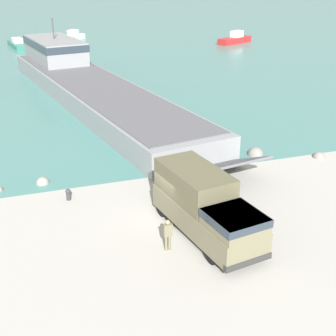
% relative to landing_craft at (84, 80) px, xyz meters
% --- Properties ---
extents(ground_plane, '(240.00, 240.00, 0.00)m').
position_rel_landing_craft_xyz_m(ground_plane, '(0.19, -28.18, -1.62)').
color(ground_plane, '#A8A59E').
extents(water_surface, '(240.00, 180.00, 0.01)m').
position_rel_landing_craft_xyz_m(water_surface, '(0.19, 67.36, -1.61)').
color(water_surface, '#477F7A').
rests_on(water_surface, ground_plane).
extents(landing_craft, '(13.88, 43.82, 6.99)m').
position_rel_landing_craft_xyz_m(landing_craft, '(0.00, 0.00, 0.00)').
color(landing_craft, gray).
rests_on(landing_craft, ground_plane).
extents(military_truck, '(3.69, 7.74, 3.27)m').
position_rel_landing_craft_xyz_m(military_truck, '(1.26, -30.27, 0.03)').
color(military_truck, '#6B664C').
rests_on(military_truck, ground_plane).
extents(soldier_on_ramp, '(0.45, 0.26, 1.69)m').
position_rel_landing_craft_xyz_m(soldier_on_ramp, '(-1.07, -31.14, -0.64)').
color(soldier_on_ramp, '#6B664C').
rests_on(soldier_on_ramp, ground_plane).
extents(moored_boat_a, '(5.51, 6.17, 1.84)m').
position_rel_landing_craft_xyz_m(moored_boat_a, '(4.29, 39.52, -1.01)').
color(moored_boat_a, white).
rests_on(moored_boat_a, ground_plane).
extents(moored_boat_b, '(3.41, 8.18, 1.45)m').
position_rel_landing_craft_xyz_m(moored_boat_b, '(-5.47, 34.89, -1.14)').
color(moored_boat_b, '#2D7060').
rests_on(moored_boat_b, ground_plane).
extents(moored_boat_c, '(7.34, 4.89, 2.11)m').
position_rel_landing_craft_xyz_m(moored_boat_c, '(31.13, 26.87, -0.92)').
color(moored_boat_c, '#B22323').
rests_on(moored_boat_c, ground_plane).
extents(mooring_bollard, '(0.31, 0.31, 0.72)m').
position_rel_landing_craft_xyz_m(mooring_bollard, '(-5.00, -24.15, -1.23)').
color(mooring_bollard, '#333338').
rests_on(mooring_bollard, ground_plane).
extents(shoreline_rock_a, '(0.86, 0.86, 0.86)m').
position_rel_landing_craft_xyz_m(shoreline_rock_a, '(-6.28, -21.28, -1.62)').
color(shoreline_rock_a, gray).
rests_on(shoreline_rock_a, ground_plane).
extents(shoreline_rock_c, '(0.86, 0.86, 0.86)m').
position_rel_landing_craft_xyz_m(shoreline_rock_c, '(13.26, -23.29, -1.62)').
color(shoreline_rock_c, gray).
rests_on(shoreline_rock_c, ground_plane).
extents(shoreline_rock_d, '(1.17, 1.17, 1.17)m').
position_rel_landing_craft_xyz_m(shoreline_rock_d, '(9.12, -21.32, -1.62)').
color(shoreline_rock_d, gray).
rests_on(shoreline_rock_d, ground_plane).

